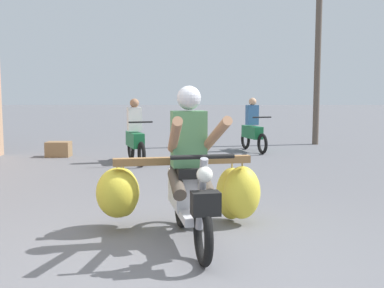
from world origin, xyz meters
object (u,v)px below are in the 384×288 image
motorbike_distant_ahead_right (136,137)px  utility_pole (319,52)px  motorbike_main_loaded (186,186)px  produce_crate (60,149)px  motorbike_distant_ahead_left (254,130)px

motorbike_distant_ahead_right → utility_pole: (4.93, 3.64, 2.14)m
motorbike_main_loaded → motorbike_distant_ahead_right: motorbike_main_loaded is taller
motorbike_main_loaded → utility_pole: bearing=66.8°
motorbike_main_loaded → produce_crate: 6.83m
motorbike_distant_ahead_left → produce_crate: 4.93m
motorbike_distant_ahead_left → utility_pole: bearing=38.0°
motorbike_distant_ahead_left → motorbike_main_loaded: bearing=-103.1°
motorbike_distant_ahead_left → motorbike_distant_ahead_right: size_ratio=1.01×
produce_crate → utility_pole: 7.83m
motorbike_distant_ahead_right → utility_pole: bearing=36.4°
motorbike_main_loaded → produce_crate: size_ratio=3.44×
motorbike_main_loaded → motorbike_distant_ahead_right: (-1.17, 5.14, 0.06)m
motorbike_distant_ahead_left → produce_crate: (-4.80, -1.08, -0.39)m
utility_pole → motorbike_main_loaded: bearing=-113.2°
motorbike_distant_ahead_right → utility_pole: 6.50m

